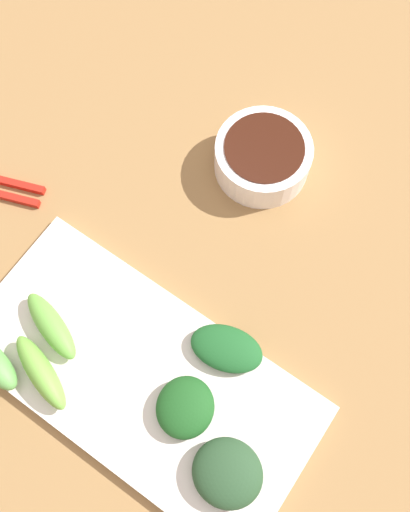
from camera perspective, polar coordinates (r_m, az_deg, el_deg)
name	(u,v)px	position (r m, az deg, el deg)	size (l,w,h in m)	color
tabletop	(188,285)	(0.64, -1.65, -2.87)	(2.10, 2.10, 0.02)	olive
sauce_bowl	(263,156)	(0.67, 5.66, 9.65)	(0.11, 0.11, 0.04)	white
serving_plate	(141,377)	(0.61, -6.29, -11.63)	(0.18, 0.36, 0.01)	silver
broccoli_stalk_0	(41,372)	(0.61, -15.72, -10.86)	(0.02, 0.09, 0.03)	#6DAE40
broccoli_leafy_1	(185,407)	(0.58, -1.94, -14.53)	(0.06, 0.06, 0.03)	#1B521E
broccoli_leafy_2	(227,473)	(0.58, 2.21, -20.39)	(0.06, 0.07, 0.03)	#26482A
broccoli_stalk_3	(51,326)	(0.62, -14.76, -6.61)	(0.03, 0.08, 0.02)	#64A941
broccoli_leafy_4	(227,348)	(0.60, 2.11, -9.00)	(0.05, 0.07, 0.02)	#1C5926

